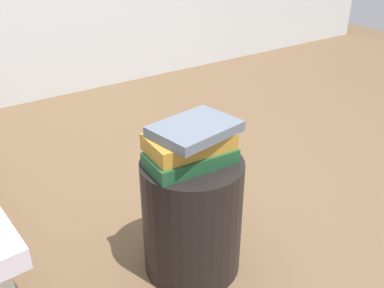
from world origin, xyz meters
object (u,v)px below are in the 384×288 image
book_slate (195,129)px  book_ochre (189,142)px  book_forest (191,158)px  side_table (192,216)px

book_slate → book_ochre: bearing=143.0°
book_forest → side_table: bearing=39.4°
side_table → book_slate: book_slate is taller
side_table → book_forest: size_ratio=1.53×
book_slate → book_forest: bearing=-172.4°
side_table → book_ochre: (-0.01, 0.01, 0.29)m
book_ochre → book_slate: 0.05m
book_forest → book_ochre: bearing=74.4°
book_forest → book_slate: (0.02, 0.01, 0.09)m
side_table → book_ochre: 0.29m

